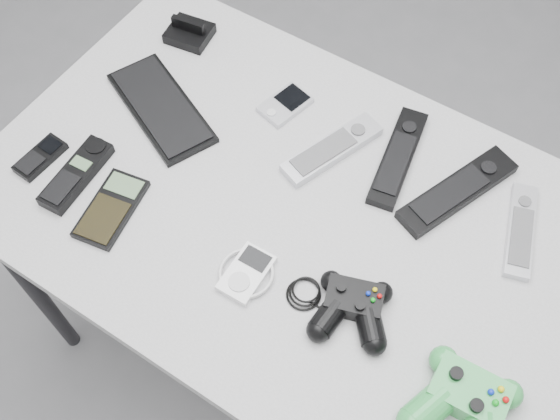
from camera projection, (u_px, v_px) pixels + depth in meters
The scene contains 15 objects.
floor at pixel (310, 353), 1.81m from camera, with size 3.50×3.50×0.00m, color slate.
desk at pixel (291, 224), 1.23m from camera, with size 1.12×0.72×0.75m.
pda_keyboard at pixel (161, 107), 1.28m from camera, with size 0.26×0.11×0.02m, color black.
dock_bracket at pixel (189, 29), 1.37m from camera, with size 0.09×0.08×0.05m, color black.
pda at pixel (285, 104), 1.29m from camera, with size 0.06×0.10×0.02m, color #B7B8BF.
remote_silver_a at pixel (332, 149), 1.23m from camera, with size 0.05×0.21×0.02m, color #B7B8BF.
remote_black_a at pixel (398, 157), 1.22m from camera, with size 0.05×0.23×0.02m, color black.
remote_black_b at pixel (458, 190), 1.18m from camera, with size 0.06×0.25×0.02m, color black.
remote_silver_b at pixel (521, 230), 1.14m from camera, with size 0.04×0.19×0.02m, color #B8B8BF.
mobile_phone at pixel (40, 157), 1.22m from camera, with size 0.05×0.10×0.02m, color black.
cordless_handset at pixel (76, 174), 1.20m from camera, with size 0.05×0.16×0.03m, color black.
calculator at pixel (111, 208), 1.17m from camera, with size 0.08×0.15×0.02m, color black.
mp3_player at pixel (246, 273), 1.10m from camera, with size 0.09×0.10×0.02m, color white.
controller_black at pixel (353, 306), 1.05m from camera, with size 0.22×0.14×0.04m, color black, non-canonical shape.
controller_green at pixel (465, 402), 0.97m from camera, with size 0.16×0.17×0.05m, color #238331, non-canonical shape.
Camera 1 is at (0.25, -0.54, 1.76)m, focal length 42.00 mm.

